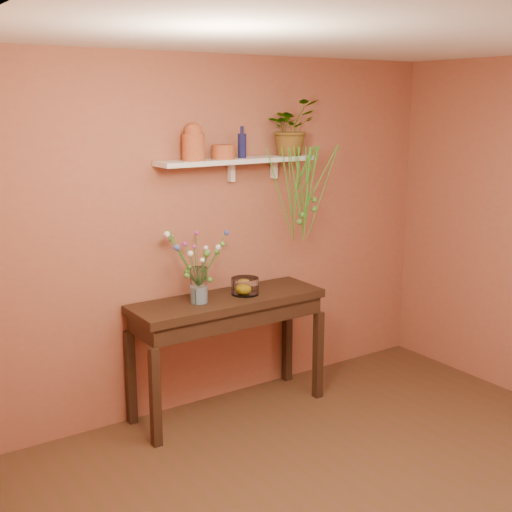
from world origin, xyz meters
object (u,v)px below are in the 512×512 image
(blue_bottle, at_px, (242,145))
(spider_plant, at_px, (291,128))
(terracotta_jug, at_px, (193,142))
(bouquet, at_px, (196,254))
(sideboard, at_px, (228,314))
(glass_bowl, at_px, (245,287))
(glass_vase, at_px, (199,288))

(blue_bottle, relative_size, spider_plant, 0.54)
(terracotta_jug, xyz_separation_m, bouquet, (-0.06, -0.11, -0.79))
(terracotta_jug, bearing_deg, sideboard, -29.85)
(sideboard, bearing_deg, blue_bottle, 31.00)
(sideboard, height_order, spider_plant, spider_plant)
(spider_plant, xyz_separation_m, bouquet, (-0.93, -0.12, -0.87))
(glass_bowl, bearing_deg, spider_plant, 14.15)
(spider_plant, bearing_deg, blue_bottle, 178.86)
(terracotta_jug, relative_size, blue_bottle, 1.15)
(bouquet, bearing_deg, spider_plant, 7.21)
(bouquet, relative_size, glass_bowl, 2.47)
(terracotta_jug, bearing_deg, glass_vase, -110.99)
(terracotta_jug, relative_size, glass_vase, 1.03)
(sideboard, height_order, glass_bowl, glass_bowl)
(spider_plant, relative_size, bouquet, 0.83)
(sideboard, bearing_deg, spider_plant, 10.42)
(blue_bottle, distance_m, glass_bowl, 1.07)
(glass_vase, bearing_deg, sideboard, 1.56)
(spider_plant, bearing_deg, glass_vase, -171.96)
(bouquet, xyz_separation_m, glass_bowl, (0.42, -0.01, -0.31))
(bouquet, bearing_deg, terracotta_jug, 61.19)
(sideboard, distance_m, glass_bowl, 0.24)
(bouquet, bearing_deg, glass_bowl, -1.68)
(spider_plant, xyz_separation_m, glass_vase, (-0.92, -0.13, -1.13))
(sideboard, height_order, terracotta_jug, terracotta_jug)
(glass_vase, xyz_separation_m, glass_bowl, (0.40, -0.00, -0.05))
(sideboard, relative_size, bouquet, 2.87)
(bouquet, bearing_deg, glass_vase, -40.05)
(glass_vase, bearing_deg, blue_bottle, 16.45)
(sideboard, relative_size, glass_bowl, 7.08)
(terracotta_jug, distance_m, blue_bottle, 0.42)
(sideboard, height_order, bouquet, bouquet)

